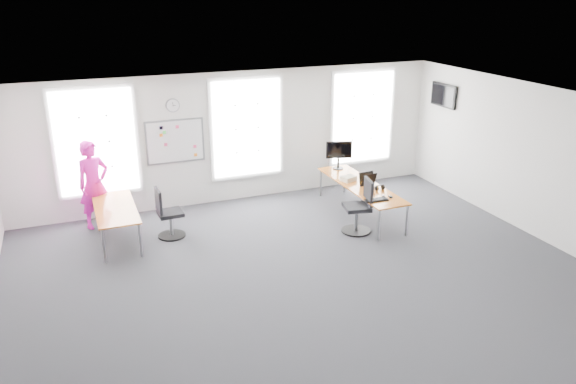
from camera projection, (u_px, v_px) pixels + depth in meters
name	position (u px, v px, depth m)	size (l,w,h in m)	color
floor	(302.00, 274.00, 9.87)	(10.00, 10.00, 0.00)	#2C2C32
ceiling	(304.00, 105.00, 8.83)	(10.00, 10.00, 0.00)	silver
wall_back	(234.00, 137.00, 12.83)	(10.00, 10.00, 0.00)	white
wall_front	(453.00, 319.00, 5.87)	(10.00, 10.00, 0.00)	white
wall_right	(535.00, 161.00, 11.09)	(10.00, 10.00, 0.00)	white
window_left	(96.00, 142.00, 11.69)	(1.60, 0.06, 2.20)	silver
window_mid	(247.00, 128.00, 12.84)	(1.60, 0.06, 2.20)	silver
window_right	(362.00, 117.00, 13.89)	(1.60, 0.06, 2.20)	silver
desk_right	(361.00, 186.00, 12.25)	(0.76, 2.85, 0.69)	#B66A1C
desk_left	(115.00, 210.00, 10.95)	(0.77, 1.92, 0.70)	#B66A1C
chair_right	(360.00, 209.00, 11.41)	(0.60, 0.60, 1.12)	black
chair_left	(167.00, 216.00, 11.18)	(0.55, 0.55, 1.04)	black
person	(94.00, 184.00, 11.53)	(0.67, 0.44, 1.85)	#EF19B2
whiteboard	(175.00, 141.00, 12.32)	(1.20, 0.03, 0.90)	white
wall_clock	(173.00, 105.00, 12.04)	(0.30, 0.30, 0.04)	gray
tv	(444.00, 95.00, 13.41)	(0.06, 0.90, 0.55)	black
keyboard	(376.00, 200.00, 11.31)	(0.48, 0.17, 0.02)	black
mouse	(391.00, 197.00, 11.45)	(0.08, 0.12, 0.05)	black
lens_cap	(383.00, 196.00, 11.57)	(0.06, 0.06, 0.01)	black
headphones	(380.00, 188.00, 11.88)	(0.19, 0.10, 0.11)	black
laptop_sleeve	(368.00, 179.00, 12.12)	(0.37, 0.22, 0.29)	black
paper_stack	(349.00, 179.00, 12.44)	(0.31, 0.23, 0.11)	beige
monitor	(339.00, 153.00, 13.12)	(0.59, 0.25, 0.67)	black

